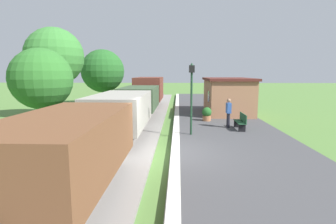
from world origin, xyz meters
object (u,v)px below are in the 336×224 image
at_px(potted_planter, 207,114).
at_px(lamp_post_near, 192,85).
at_px(tree_field_left, 103,71).
at_px(tree_trackside_mid, 41,79).
at_px(person_waiting, 228,112).
at_px(station_hut, 227,96).
at_px(tree_trackside_far, 55,57).
at_px(freight_train, 134,103).
at_px(bench_down_platform, 214,100).
at_px(bench_near_hut, 241,121).

distance_m(potted_planter, lamp_post_near, 4.70).
bearing_deg(tree_field_left, lamp_post_near, -59.24).
bearing_deg(potted_planter, tree_trackside_mid, -153.38).
xyz_separation_m(person_waiting, lamp_post_near, (-2.26, -1.84, 1.62)).
bearing_deg(station_hut, tree_trackside_far, -174.66).
distance_m(freight_train, lamp_post_near, 5.26).
bearing_deg(tree_field_left, potted_planter, -46.87).
bearing_deg(bench_down_platform, tree_trackside_mid, -128.78).
relative_size(station_hut, bench_down_platform, 3.87).
distance_m(bench_near_hut, person_waiting, 0.93).
height_order(tree_trackside_mid, tree_field_left, tree_field_left).
distance_m(bench_down_platform, potted_planter, 8.74).
relative_size(person_waiting, tree_field_left, 0.29).
distance_m(bench_down_platform, tree_trackside_mid, 16.84).
xyz_separation_m(bench_down_platform, tree_field_left, (-11.61, 2.06, 2.89)).
bearing_deg(tree_field_left, tree_trackside_mid, -85.55).
height_order(bench_near_hut, tree_field_left, tree_field_left).
xyz_separation_m(freight_train, bench_down_platform, (6.46, 8.99, -0.76)).
xyz_separation_m(station_hut, tree_trackside_far, (-13.16, -1.23, 2.97)).
relative_size(potted_planter, tree_field_left, 0.16).
distance_m(tree_trackside_mid, tree_trackside_far, 7.25).
bearing_deg(tree_field_left, tree_trackside_far, -98.20).
relative_size(tree_trackside_mid, tree_field_left, 0.79).
xyz_separation_m(station_hut, lamp_post_near, (-3.22, -7.53, 1.15)).
bearing_deg(bench_near_hut, bench_down_platform, 90.00).
distance_m(tree_trackside_mid, tree_field_left, 15.11).
bearing_deg(tree_field_left, bench_near_hut, -48.94).
xyz_separation_m(bench_near_hut, lamp_post_near, (-2.88, -1.34, 2.08)).
bearing_deg(person_waiting, tree_trackside_mid, 7.58).
height_order(potted_planter, tree_trackside_far, tree_trackside_far).
bearing_deg(potted_planter, person_waiting, -64.96).
bearing_deg(bench_near_hut, tree_trackside_mid, -170.62).
relative_size(station_hut, potted_planter, 6.33).
bearing_deg(bench_down_platform, bench_near_hut, -90.00).
bearing_deg(station_hut, freight_train, -150.11).
bearing_deg(person_waiting, tree_field_left, -54.62).
height_order(freight_train, bench_down_platform, freight_train).
distance_m(potted_planter, tree_field_left, 14.87).
distance_m(tree_trackside_far, tree_field_left, 8.52).
bearing_deg(tree_trackside_far, potted_planter, -11.47).
xyz_separation_m(freight_train, station_hut, (6.80, 3.91, 0.17)).
bearing_deg(tree_field_left, bench_down_platform, -10.08).
distance_m(bench_down_platform, tree_trackside_far, 14.81).
relative_size(bench_near_hut, lamp_post_near, 0.41).
bearing_deg(tree_trackside_mid, potted_planter, 26.62).
height_order(bench_near_hut, bench_down_platform, same).
relative_size(bench_near_hut, tree_trackside_far, 0.22).
bearing_deg(lamp_post_near, tree_trackside_far, 147.66).
height_order(freight_train, tree_field_left, tree_field_left).
xyz_separation_m(potted_planter, tree_trackside_mid, (-8.80, -4.41, 2.40)).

